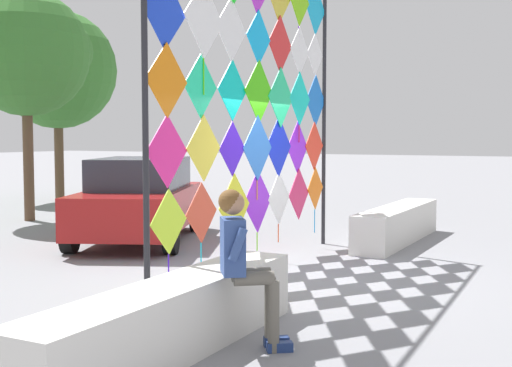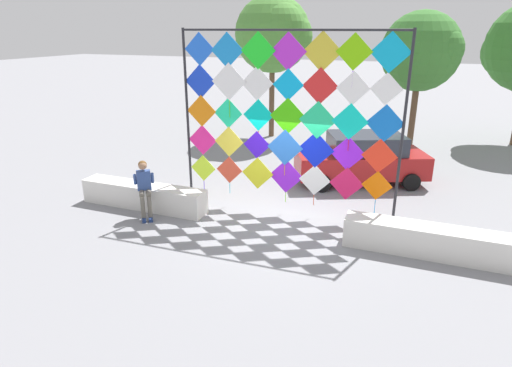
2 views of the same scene
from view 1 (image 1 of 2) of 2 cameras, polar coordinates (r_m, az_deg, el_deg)
The scene contains 8 objects.
ground at distance 9.74m, azimuth 3.73°, elevation -7.83°, with size 120.00×120.00×0.00m, color gray.
plaza_ledge_left at distance 6.31m, azimuth -7.17°, elevation -11.34°, with size 3.70×0.62×0.67m, color silver.
plaza_ledge_right at distance 13.04m, azimuth 11.86°, elevation -3.39°, with size 3.70×0.62×0.67m, color silver.
kite_display_rack at distance 9.92m, azimuth 0.18°, elevation 8.45°, with size 5.71×0.25×4.75m.
seated_vendor at distance 6.28m, azimuth -1.03°, elevation -6.14°, with size 0.69×0.73×1.52m.
parked_car at distance 13.01m, azimuth -9.79°, elevation -1.31°, with size 4.43×3.23×1.58m.
tree_broadleaf at distance 21.85m, azimuth -16.83°, elevation 9.08°, with size 3.65×3.63×5.85m.
tree_palm_like at distance 16.87m, azimuth -18.52°, elevation 10.42°, with size 2.95×2.94×5.39m.
Camera 1 is at (-8.73, -3.84, 2.01)m, focal length 47.40 mm.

